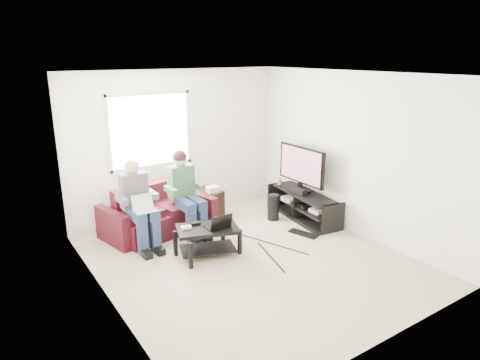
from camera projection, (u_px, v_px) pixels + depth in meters
name	position (u px, v px, depth m)	size (l,w,h in m)	color
floor	(250.00, 260.00, 6.15)	(4.50, 4.50, 0.00)	#B8A88F
ceiling	(251.00, 74.00, 5.41)	(4.50, 4.50, 0.00)	white
wall_back	(177.00, 144.00, 7.57)	(4.50, 4.50, 0.00)	white
wall_front	(389.00, 227.00, 3.99)	(4.50, 4.50, 0.00)	white
wall_left	(103.00, 200.00, 4.71)	(4.50, 4.50, 0.00)	white
wall_right	(352.00, 154.00, 6.85)	(4.50, 4.50, 0.00)	white
window	(150.00, 131.00, 7.20)	(1.48, 0.04, 1.28)	white
sofa	(157.00, 216.00, 7.01)	(1.82, 1.05, 0.78)	#49121E
person_left	(138.00, 201.00, 6.45)	(0.40, 0.70, 1.32)	navy
person_right	(185.00, 188.00, 6.88)	(0.40, 0.71, 1.36)	navy
laptop_silver	(145.00, 207.00, 6.26)	(0.32, 0.22, 0.24)	silver
coffee_table	(208.00, 235.00, 6.22)	(1.00, 0.78, 0.44)	black
laptop_black	(217.00, 220.00, 6.15)	(0.34, 0.24, 0.24)	black
controller_a	(186.00, 227.00, 6.12)	(0.14, 0.09, 0.04)	silver
controller_b	(195.00, 223.00, 6.27)	(0.14, 0.09, 0.04)	black
controller_c	(220.00, 218.00, 6.46)	(0.14, 0.09, 0.04)	gray
tv_stand	(303.00, 207.00, 7.60)	(0.65, 1.55, 0.50)	black
tv	(301.00, 166.00, 7.47)	(0.12, 1.10, 0.81)	black
soundbar	(295.00, 190.00, 7.52)	(0.12, 0.50, 0.10)	black
drink_cup	(279.00, 181.00, 7.98)	(0.08, 0.08, 0.12)	#B16E4C
console_white	(320.00, 210.00, 7.26)	(0.30, 0.22, 0.06)	silver
console_grey	(293.00, 198.00, 7.82)	(0.34, 0.26, 0.08)	gray
console_black	(306.00, 204.00, 7.54)	(0.38, 0.30, 0.07)	black
subwoofer	(273.00, 207.00, 7.57)	(0.20, 0.20, 0.46)	black
keyboard_floor	(303.00, 234.00, 7.00)	(0.17, 0.50, 0.03)	black
end_table	(213.00, 203.00, 7.72)	(0.31, 0.31, 0.57)	black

